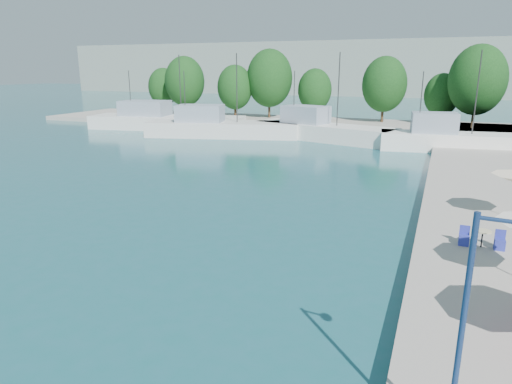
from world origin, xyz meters
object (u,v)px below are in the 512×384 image
at_px(street_lamp, 486,292).
at_px(trawler_01, 163,121).
at_px(trawler_02, 219,128).
at_px(trawler_04, 451,140).
at_px(trawler_03, 320,130).

bearing_deg(street_lamp, trawler_01, 134.99).
bearing_deg(trawler_02, trawler_04, -15.54).
xyz_separation_m(trawler_02, trawler_04, (26.28, -0.16, 0.00)).
height_order(trawler_03, trawler_04, same).
xyz_separation_m(trawler_02, trawler_03, (12.12, 2.30, 0.00)).
distance_m(trawler_04, street_lamp, 41.14).
xyz_separation_m(trawler_01, street_lamp, (36.60, -44.75, 3.02)).
height_order(trawler_01, trawler_04, same).
bearing_deg(street_lamp, trawler_02, 128.31).
distance_m(trawler_01, trawler_03, 22.41).
relative_size(trawler_02, trawler_04, 1.27).
xyz_separation_m(trawler_02, street_lamp, (26.34, -41.19, 3.02)).
distance_m(trawler_01, trawler_02, 10.86).
height_order(trawler_02, street_lamp, trawler_02).
bearing_deg(trawler_03, trawler_02, -152.72).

